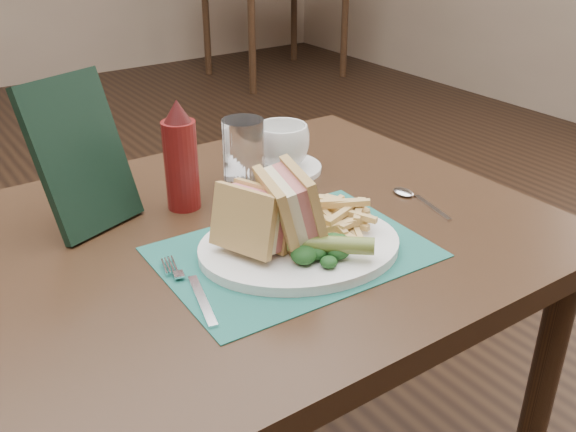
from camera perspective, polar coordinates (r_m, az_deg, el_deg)
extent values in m
plane|color=black|center=(1.83, -10.99, -15.72)|extent=(7.00, 7.00, 0.00)
cube|color=#1C5A50|center=(0.95, 0.47, -3.23)|extent=(0.39, 0.29, 0.00)
cylinder|color=#556727|center=(0.89, 3.85, -2.54)|extent=(0.10, 0.10, 0.03)
cylinder|color=white|center=(1.22, -0.54, 4.28)|extent=(0.16, 0.16, 0.01)
imported|color=white|center=(1.21, -0.55, 6.28)|extent=(0.13, 0.13, 0.08)
cylinder|color=white|center=(1.12, -3.95, 5.39)|extent=(0.09, 0.09, 0.13)
cube|color=black|center=(1.03, -17.95, 5.20)|extent=(0.17, 0.14, 0.24)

